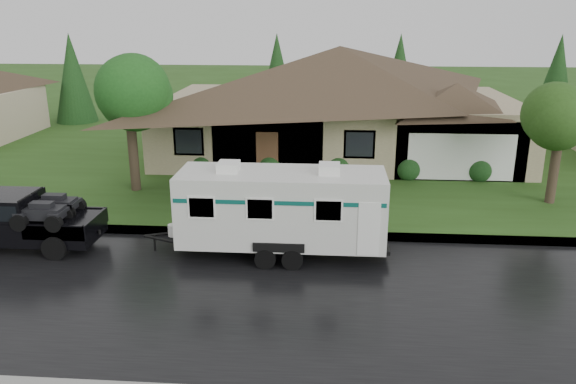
% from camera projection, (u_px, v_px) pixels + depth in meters
% --- Properties ---
extents(ground, '(140.00, 140.00, 0.00)m').
position_uv_depth(ground, '(276.00, 264.00, 17.17)').
color(ground, '#274917').
rests_on(ground, ground).
extents(road, '(140.00, 8.00, 0.01)m').
position_uv_depth(road, '(269.00, 294.00, 15.26)').
color(road, black).
rests_on(road, ground).
extents(curb, '(140.00, 0.50, 0.15)m').
position_uv_depth(curb, '(282.00, 234.00, 19.28)').
color(curb, gray).
rests_on(curb, ground).
extents(lawn, '(140.00, 26.00, 0.15)m').
position_uv_depth(lawn, '(301.00, 149.00, 31.40)').
color(lawn, '#274917').
rests_on(lawn, ground).
extents(house_main, '(19.44, 10.80, 6.90)m').
position_uv_depth(house_main, '(345.00, 89.00, 29.07)').
color(house_main, gray).
rests_on(house_main, lawn).
extents(tree_left_green, '(3.54, 3.54, 5.86)m').
position_uv_depth(tree_left_green, '(128.00, 94.00, 22.70)').
color(tree_left_green, '#382B1E').
rests_on(tree_left_green, lawn).
extents(tree_right_green, '(3.03, 3.03, 5.02)m').
position_uv_depth(tree_right_green, '(562.00, 115.00, 21.26)').
color(tree_right_green, '#382B1E').
rests_on(tree_right_green, lawn).
extents(shrub_row, '(13.60, 1.00, 1.00)m').
position_uv_depth(shrub_row, '(338.00, 166.00, 25.67)').
color(shrub_row, '#143814').
rests_on(shrub_row, lawn).
extents(pickup_truck, '(5.42, 2.06, 1.81)m').
position_uv_depth(pickup_truck, '(11.00, 219.00, 18.15)').
color(pickup_truck, black).
rests_on(pickup_truck, ground).
extents(travel_trailer, '(6.68, 2.35, 3.00)m').
position_uv_depth(travel_trailer, '(282.00, 207.00, 17.34)').
color(travel_trailer, silver).
rests_on(travel_trailer, ground).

